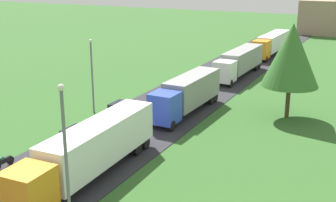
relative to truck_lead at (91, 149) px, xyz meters
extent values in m
cube|color=#2B2B30|center=(-2.61, 8.68, -2.18)|extent=(10.00, 140.00, 0.06)
cube|color=white|center=(-2.61, 1.76, -2.14)|extent=(0.16, 2.40, 0.01)
cube|color=white|center=(-2.61, 9.72, -2.14)|extent=(0.16, 2.40, 0.01)
cube|color=white|center=(-2.61, 16.90, -2.14)|extent=(0.16, 2.40, 0.01)
cube|color=white|center=(-2.61, 23.31, -2.14)|extent=(0.16, 2.40, 0.01)
cube|color=white|center=(-2.61, 30.46, -2.14)|extent=(0.16, 2.40, 0.01)
cube|color=white|center=(-2.61, 37.08, -2.14)|extent=(0.16, 2.40, 0.01)
cube|color=white|center=(-2.61, 43.67, -2.14)|extent=(0.16, 2.40, 0.01)
cube|color=white|center=(-2.61, 50.53, -2.14)|extent=(0.16, 2.40, 0.01)
cube|color=white|center=(-2.61, 56.66, -2.14)|extent=(0.16, 2.40, 0.01)
cube|color=white|center=(-2.61, 64.33, -2.14)|extent=(0.16, 2.40, 0.01)
cube|color=orange|center=(0.19, -6.37, -0.24)|extent=(2.52, 2.73, 2.82)
cube|color=black|center=(0.22, -7.64, 0.27)|extent=(2.10, 0.16, 1.24)
cube|color=white|center=(-0.04, 1.27, 0.13)|extent=(2.85, 12.02, 2.96)
cube|color=black|center=(-0.04, 1.27, -1.55)|extent=(1.23, 11.37, 0.24)
cylinder|color=black|center=(0.91, 4.89, -1.65)|extent=(0.38, 1.01, 1.00)
cylinder|color=black|center=(-1.19, 4.83, -1.65)|extent=(0.38, 1.01, 1.00)
cylinder|color=black|center=(0.86, 6.32, -1.65)|extent=(0.38, 1.01, 1.00)
cylinder|color=black|center=(-1.23, 6.26, -1.65)|extent=(0.38, 1.01, 1.00)
cube|color=blue|center=(-0.07, 11.68, -0.23)|extent=(2.50, 2.57, 2.84)
cube|color=black|center=(-0.10, 10.49, 0.28)|extent=(2.10, 0.15, 1.25)
cube|color=gray|center=(0.07, 17.81, 0.11)|extent=(2.72, 9.11, 2.91)
cube|color=black|center=(0.07, 17.81, -1.55)|extent=(1.11, 8.62, 0.24)
cylinder|color=black|center=(0.96, 11.03, -1.65)|extent=(0.37, 1.01, 1.00)
cylinder|color=black|center=(-1.14, 11.08, -1.65)|extent=(0.37, 1.01, 1.00)
cylinder|color=black|center=(1.19, 20.50, -1.65)|extent=(0.37, 1.01, 1.00)
cylinder|color=black|center=(-0.91, 20.55, -1.65)|extent=(0.37, 1.01, 1.00)
cylinder|color=black|center=(1.22, 21.58, -1.65)|extent=(0.37, 1.01, 1.00)
cylinder|color=black|center=(-0.88, 21.63, -1.65)|extent=(0.37, 1.01, 1.00)
cube|color=white|center=(-0.32, 28.96, -0.33)|extent=(2.50, 2.62, 2.63)
cube|color=black|center=(-0.35, 27.74, 0.14)|extent=(2.10, 0.15, 1.16)
cube|color=gray|center=(-0.17, 35.94, 0.04)|extent=(2.74, 10.76, 2.77)
cube|color=black|center=(-0.17, 35.94, -1.55)|extent=(1.13, 10.19, 0.24)
cylinder|color=black|center=(0.71, 28.30, -1.65)|extent=(0.37, 1.01, 1.00)
cylinder|color=black|center=(-1.39, 28.34, -1.65)|extent=(0.37, 1.01, 1.00)
cylinder|color=black|center=(0.95, 39.13, -1.65)|extent=(0.37, 1.01, 1.00)
cylinder|color=black|center=(-1.15, 39.18, -1.65)|extent=(0.37, 1.01, 1.00)
cylinder|color=black|center=(0.98, 40.42, -1.65)|extent=(0.37, 1.01, 1.00)
cylinder|color=black|center=(-1.12, 40.46, -1.65)|extent=(0.37, 1.01, 1.00)
cube|color=orange|center=(-0.32, 46.13, -0.25)|extent=(2.51, 2.82, 2.80)
cube|color=black|center=(-0.35, 44.82, 0.25)|extent=(2.10, 0.15, 1.23)
cube|color=white|center=(-0.14, 53.74, -0.02)|extent=(2.79, 11.81, 2.66)
cube|color=black|center=(-0.14, 53.74, -1.55)|extent=(1.17, 11.18, 0.24)
cylinder|color=black|center=(0.71, 45.42, -1.65)|extent=(0.37, 1.01, 1.00)
cylinder|color=black|center=(-1.39, 45.47, -1.65)|extent=(0.37, 1.01, 1.00)
cylinder|color=black|center=(1.00, 57.23, -1.65)|extent=(0.37, 1.01, 1.00)
cylinder|color=black|center=(-1.10, 57.29, -1.65)|extent=(0.37, 1.01, 1.00)
cylinder|color=black|center=(1.03, 58.64, -1.65)|extent=(0.37, 1.01, 1.00)
cylinder|color=black|center=(-1.06, 58.69, -1.65)|extent=(0.37, 1.01, 1.00)
cube|color=#19472D|center=(-4.94, 4.67, -1.53)|extent=(1.81, 3.99, 0.59)
cube|color=black|center=(-4.95, 4.47, -0.98)|extent=(1.52, 2.24, 0.51)
cylinder|color=black|center=(-5.74, 6.03, -1.83)|extent=(0.22, 0.64, 0.64)
cylinder|color=black|center=(-4.14, 6.03, -1.83)|extent=(0.22, 0.64, 0.64)
cylinder|color=black|center=(-5.75, 3.32, -1.83)|extent=(0.22, 0.64, 0.64)
cylinder|color=black|center=(-4.15, 3.31, -1.83)|extent=(0.22, 0.64, 0.64)
cube|color=black|center=(-5.27, 12.35, -1.49)|extent=(1.88, 3.97, 0.67)
cube|color=black|center=(-5.27, 12.15, -0.87)|extent=(1.58, 2.22, 0.57)
cylinder|color=black|center=(-6.11, 13.69, -1.83)|extent=(0.22, 0.64, 0.64)
cylinder|color=black|center=(-4.44, 13.70, -1.83)|extent=(0.22, 0.64, 0.64)
cylinder|color=black|center=(-6.10, 11.00, -1.83)|extent=(0.22, 0.64, 0.64)
cylinder|color=black|center=(-4.43, 11.00, -1.83)|extent=(0.22, 0.64, 0.64)
cylinder|color=black|center=(-6.87, -0.99, -1.83)|extent=(0.14, 0.64, 0.64)
cube|color=black|center=(-6.87, -1.64, -1.61)|extent=(0.20, 1.40, 0.36)
ellipsoid|color=#19472D|center=(-6.87, -1.79, -1.38)|extent=(0.28, 0.52, 0.28)
cylinder|color=slate|center=(3.55, -6.86, 2.12)|extent=(0.18, 0.18, 8.66)
sphere|color=silver|center=(3.55, -6.86, 6.57)|extent=(0.36, 0.36, 0.36)
cylinder|color=slate|center=(-8.80, 12.56, 1.47)|extent=(0.18, 0.18, 7.35)
sphere|color=silver|center=(-8.80, 12.56, 5.27)|extent=(0.36, 0.36, 0.36)
cylinder|color=#513823|center=(9.55, 19.94, -0.56)|extent=(0.43, 0.43, 3.29)
cone|color=#38702D|center=(9.55, 19.94, 4.16)|extent=(5.60, 5.60, 6.16)
cube|color=#9E846B|center=(5.91, 85.15, 1.56)|extent=(13.95, 13.54, 7.53)
camera|label=1|loc=(17.99, -23.82, 12.35)|focal=47.99mm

